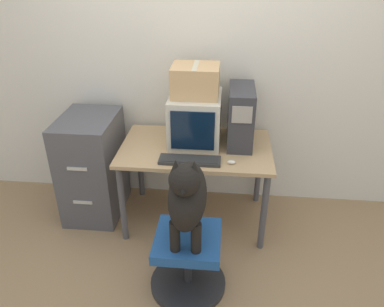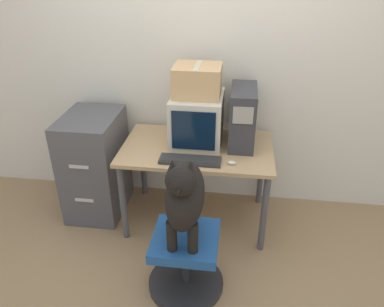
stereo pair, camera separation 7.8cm
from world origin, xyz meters
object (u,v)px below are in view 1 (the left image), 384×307
crt_monitor (195,119)px  filing_cabinet (93,166)px  cardboard_box (196,81)px  dog (187,195)px  keyboard (190,160)px  office_chair (188,261)px  pc_tower (241,116)px

crt_monitor → filing_cabinet: bearing=-176.2°
cardboard_box → dog: bearing=-88.1°
crt_monitor → keyboard: crt_monitor is taller
office_chair → dog: bearing=-90.0°
pc_tower → cardboard_box: size_ratio=1.29×
crt_monitor → filing_cabinet: 0.98m
dog → cardboard_box: cardboard_box is taller
pc_tower → office_chair: bearing=-110.7°
office_chair → cardboard_box: (-0.03, 0.85, 0.98)m
office_chair → dog: 0.55m
keyboard → cardboard_box: (0.01, 0.35, 0.49)m
keyboard → cardboard_box: bearing=88.5°
pc_tower → dog: (-0.32, -0.87, -0.16)m
crt_monitor → pc_tower: bearing=1.6°
pc_tower → filing_cabinet: (-1.22, -0.07, -0.48)m
crt_monitor → dog: 0.87m
crt_monitor → keyboard: 0.39m
dog → filing_cabinet: (-0.90, 0.80, -0.33)m
pc_tower → filing_cabinet: 1.32m
dog → keyboard: bearing=94.2°
crt_monitor → filing_cabinet: crt_monitor is taller
filing_cabinet → keyboard: bearing=-18.4°
office_chair → cardboard_box: cardboard_box is taller
filing_cabinet → cardboard_box: cardboard_box is taller
crt_monitor → office_chair: crt_monitor is taller
dog → cardboard_box: 0.97m
dog → filing_cabinet: bearing=138.2°
keyboard → filing_cabinet: filing_cabinet is taller
pc_tower → cardboard_box: 0.45m
crt_monitor → pc_tower: 0.35m
crt_monitor → cardboard_box: bearing=90.0°
cardboard_box → keyboard: bearing=-91.5°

